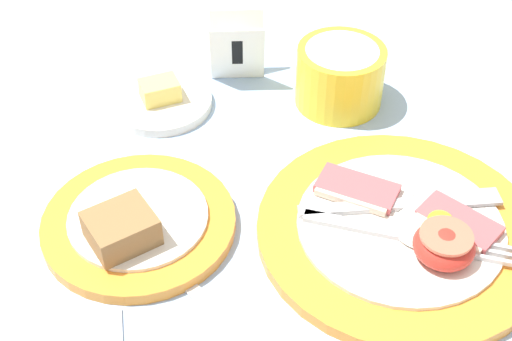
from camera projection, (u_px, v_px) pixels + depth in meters
The scene contains 6 objects.
ground_plane at pixel (268, 239), 0.63m from camera, with size 3.00×3.00×0.00m, color #93B2DB.
breakfast_plate at pixel (404, 230), 0.63m from camera, with size 0.25×0.25×0.04m.
bread_plate at pixel (136, 223), 0.63m from camera, with size 0.17×0.17×0.04m.
sugar_cup at pixel (340, 74), 0.76m from camera, with size 0.09×0.09×0.07m.
butter_dish at pixel (161, 100), 0.77m from camera, with size 0.11×0.11×0.03m.
number_card at pixel (237, 48), 0.79m from camera, with size 0.07×0.05×0.07m.
Camera 1 is at (-0.09, -0.42, 0.47)m, focal length 50.00 mm.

